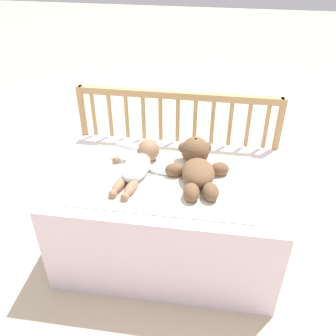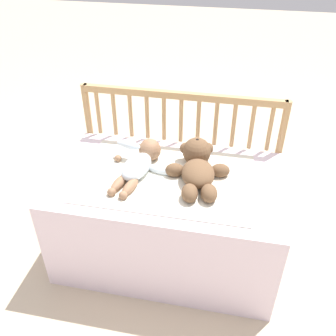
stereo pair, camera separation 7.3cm
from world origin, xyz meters
TOP-DOWN VIEW (x-y plane):
  - ground_plane at (0.00, 0.00)m, footprint 12.00×12.00m
  - crib_mattress at (0.00, 0.00)m, footprint 1.10×0.66m
  - crib_rail at (0.00, 0.35)m, footprint 1.10×0.04m
  - blanket at (-0.01, 0.00)m, footprint 0.82×0.54m
  - teddy_bear at (0.13, 0.05)m, footprint 0.32×0.41m
  - baby at (-0.15, 0.03)m, footprint 0.32×0.41m

SIDE VIEW (x-z plane):
  - ground_plane at x=0.00m, z-range 0.00..0.00m
  - crib_mattress at x=0.00m, z-range 0.00..0.51m
  - blanket at x=-0.01m, z-range 0.51..0.51m
  - baby at x=-0.15m, z-range 0.50..0.61m
  - teddy_bear at x=0.13m, z-range 0.49..0.64m
  - crib_rail at x=0.00m, z-range 0.17..0.96m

